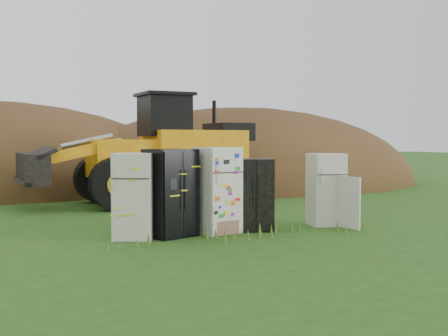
# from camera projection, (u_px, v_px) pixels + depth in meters

# --- Properties ---
(ground) EXTENTS (120.00, 120.00, 0.00)m
(ground) POSITION_uv_depth(u_px,v_px,m) (238.00, 231.00, 12.70)
(ground) COLOR #264C14
(ground) RESTS_ON ground
(fridge_leftmost) EXTENTS (1.04, 1.02, 1.80)m
(fridge_leftmost) POSITION_uv_depth(u_px,v_px,m) (134.00, 196.00, 11.64)
(fridge_leftmost) COLOR silver
(fridge_leftmost) RESTS_ON ground
(fridge_black_side) EXTENTS (1.18, 1.06, 1.87)m
(fridge_black_side) POSITION_uv_depth(u_px,v_px,m) (170.00, 193.00, 11.99)
(fridge_black_side) COLOR black
(fridge_black_side) RESTS_ON ground
(fridge_sticker) EXTENTS (0.99, 0.95, 1.90)m
(fridge_sticker) POSITION_uv_depth(u_px,v_px,m) (217.00, 190.00, 12.44)
(fridge_sticker) COLOR white
(fridge_sticker) RESTS_ON ground
(fridge_dark_mid) EXTENTS (1.00, 0.90, 1.64)m
(fridge_dark_mid) POSITION_uv_depth(u_px,v_px,m) (254.00, 195.00, 12.79)
(fridge_dark_mid) COLOR black
(fridge_dark_mid) RESTS_ON ground
(fridge_open_door) EXTENTS (0.92, 0.87, 1.74)m
(fridge_open_door) POSITION_uv_depth(u_px,v_px,m) (326.00, 189.00, 13.57)
(fridge_open_door) COLOR silver
(fridge_open_door) RESTS_ON ground
(wheel_loader) EXTENTS (7.44, 3.20, 3.56)m
(wheel_loader) POSITION_uv_depth(u_px,v_px,m) (138.00, 149.00, 17.74)
(wheel_loader) COLOR #F5A610
(wheel_loader) RESTS_ON ground
(dirt_mound_right) EXTENTS (17.05, 12.51, 7.04)m
(dirt_mound_right) POSITION_uv_depth(u_px,v_px,m) (243.00, 184.00, 25.92)
(dirt_mound_right) COLOR #452B16
(dirt_mound_right) RESTS_ON ground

